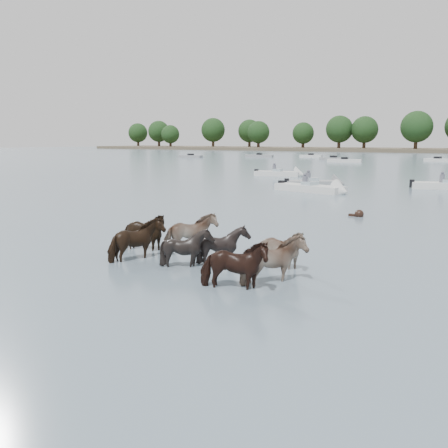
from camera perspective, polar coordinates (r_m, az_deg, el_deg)
The scene contains 8 objects.
ground at distance 16.00m, azimuth -10.02°, elevation -3.85°, with size 400.00×400.00×0.00m, color slate.
shoreline at distance 180.36m, azimuth 7.11°, elevation 8.46°, with size 160.00×30.00×1.00m, color #4C4233.
pony_herd at distance 14.83m, azimuth -2.51°, elevation -2.76°, with size 7.19×4.44×1.51m.
swimming_pony at distance 25.10m, azimuth 14.95°, elevation 1.05°, with size 0.72×0.44×0.44m.
motorboat_a at distance 40.49m, azimuth 11.02°, elevation 4.49°, with size 4.71×3.84×1.92m.
motorboat_b at distance 36.01m, azimuth 10.69°, elevation 3.89°, with size 5.92×2.75×1.92m.
motorboat_f at distance 51.75m, azimuth 6.89°, elevation 5.66°, with size 5.29×2.60×1.92m.
treeline at distance 174.69m, azimuth 8.40°, elevation 10.49°, with size 148.37×19.27×12.32m.
Camera 1 is at (10.81, -11.22, 3.66)m, focal length 40.39 mm.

